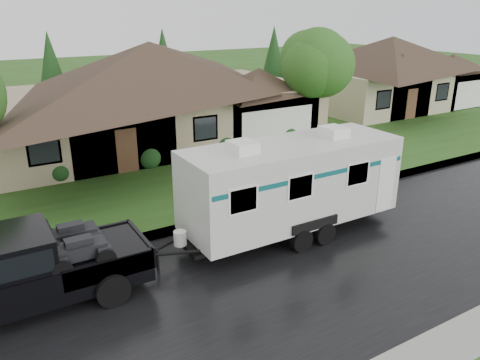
{
  "coord_description": "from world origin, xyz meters",
  "views": [
    {
      "loc": [
        -7.43,
        -11.82,
        7.48
      ],
      "look_at": [
        0.78,
        2.0,
        1.56
      ],
      "focal_mm": 35.0,
      "sensor_mm": 36.0,
      "label": 1
    }
  ],
  "objects": [
    {
      "name": "house_main",
      "position": [
        2.29,
        13.84,
        3.59
      ],
      "size": [
        19.44,
        10.8,
        6.9
      ],
      "color": "gray",
      "rests_on": "lawn"
    },
    {
      "name": "travel_trailer",
      "position": [
        1.72,
        0.12,
        1.92
      ],
      "size": [
        8.06,
        2.83,
        3.62
      ],
      "color": "silver",
      "rests_on": "ground"
    },
    {
      "name": "tree_right_green",
      "position": [
        10.1,
        9.38,
        4.54
      ],
      "size": [
        3.83,
        3.83,
        6.33
      ],
      "color": "#382B1E",
      "rests_on": "lawn"
    },
    {
      "name": "curb",
      "position": [
        0.0,
        2.25,
        0.07
      ],
      "size": [
        140.0,
        0.5,
        0.15
      ],
      "primitive_type": "cube",
      "color": "gray",
      "rests_on": "ground"
    },
    {
      "name": "shrub_row",
      "position": [
        2.0,
        9.3,
        0.65
      ],
      "size": [
        13.6,
        1.0,
        1.0
      ],
      "color": "#143814",
      "rests_on": "lawn"
    },
    {
      "name": "lawn",
      "position": [
        0.0,
        15.0,
        0.07
      ],
      "size": [
        140.0,
        26.0,
        0.15
      ],
      "primitive_type": "cube",
      "color": "#2A4C17",
      "rests_on": "ground"
    },
    {
      "name": "house_neighbor",
      "position": [
        22.27,
        14.34,
        3.32
      ],
      "size": [
        15.12,
        9.72,
        6.45
      ],
      "color": "#BEB18D",
      "rests_on": "lawn"
    },
    {
      "name": "pickup_truck",
      "position": [
        -7.1,
        0.12,
        1.17
      ],
      "size": [
        6.54,
        2.48,
        2.18
      ],
      "color": "black",
      "rests_on": "ground"
    },
    {
      "name": "road",
      "position": [
        0.0,
        -2.0,
        0.01
      ],
      "size": [
        140.0,
        8.0,
        0.01
      ],
      "primitive_type": "cube",
      "color": "black",
      "rests_on": "ground"
    },
    {
      "name": "ground",
      "position": [
        0.0,
        0.0,
        0.0
      ],
      "size": [
        140.0,
        140.0,
        0.0
      ],
      "primitive_type": "plane",
      "color": "#2A4C17",
      "rests_on": "ground"
    }
  ]
}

